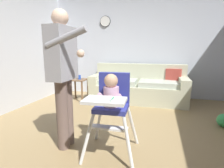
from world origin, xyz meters
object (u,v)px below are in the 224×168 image
at_px(high_chair, 112,99).
at_px(couch, 139,87).
at_px(side_table, 78,85).
at_px(wall_clock, 105,21).
at_px(sippy_cup, 79,77).
at_px(adult_standing, 63,73).
at_px(toy_ball, 224,121).

bearing_deg(high_chair, couch, 176.15).
bearing_deg(side_table, high_chair, -54.98).
bearing_deg(side_table, wall_clock, 64.72).
height_order(side_table, sippy_cup, sippy_cup).
distance_m(adult_standing, toy_ball, 2.53).
bearing_deg(adult_standing, toy_ball, 29.44).
bearing_deg(side_table, adult_standing, -68.49).
height_order(high_chair, sippy_cup, high_chair).
bearing_deg(adult_standing, sippy_cup, 111.61).
distance_m(couch, high_chair, 2.34).
xyz_separation_m(adult_standing, side_table, (-0.75, 1.91, -0.55)).
xyz_separation_m(adult_standing, toy_ball, (2.11, 1.14, -0.82)).
relative_size(couch, toy_ball, 10.24).
distance_m(toy_ball, side_table, 2.98).
height_order(adult_standing, side_table, adult_standing).
bearing_deg(high_chair, toy_ball, 124.15).
bearing_deg(wall_clock, adult_standing, -82.93).
height_order(couch, wall_clock, wall_clock).
relative_size(couch, side_table, 4.22).
height_order(high_chair, toy_ball, high_chair).
bearing_deg(toy_ball, adult_standing, -151.62).
distance_m(high_chair, side_table, 2.36).
bearing_deg(wall_clock, high_chair, -71.42).
bearing_deg(sippy_cup, wall_clock, 66.75).
relative_size(high_chair, side_table, 1.82).
bearing_deg(high_chair, adult_standing, -94.06).
relative_size(adult_standing, sippy_cup, 16.44).
xyz_separation_m(side_table, sippy_cup, (0.04, 0.00, 0.19)).
bearing_deg(high_chair, wall_clock, -164.46).
bearing_deg(toy_ball, high_chair, -142.80).
relative_size(high_chair, toy_ball, 4.43).
distance_m(high_chair, sippy_cup, 2.33).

